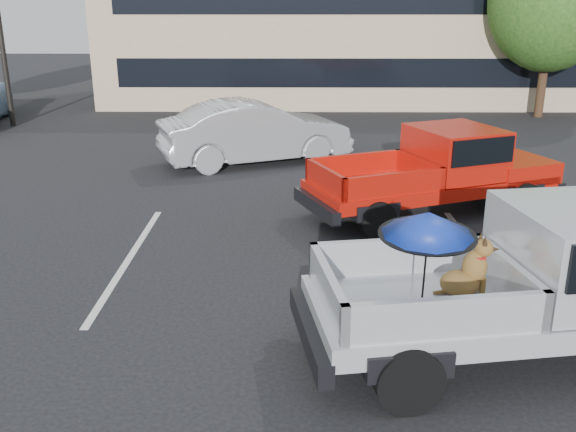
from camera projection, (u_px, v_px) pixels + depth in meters
The scene contains 7 objects.
ground at pixel (306, 314), 9.05m from camera, with size 90.00×90.00×0.00m, color black.
stripe_left at pixel (129, 258), 10.96m from camera, with size 0.12×5.00×0.01m, color silver.
stripe_right at pixel (480, 260), 10.91m from camera, with size 0.12×5.00×0.01m, color silver.
motel_building at pixel (344, 23), 27.87m from camera, with size 20.40×8.40×6.30m.
silver_pickup at pixel (559, 274), 7.75m from camera, with size 5.92×2.81×2.06m.
red_pickup at pixel (447, 167), 13.10m from camera, with size 5.62×3.71×1.75m.
silver_sedan at pixel (255, 132), 17.14m from camera, with size 1.76×5.05×1.66m, color #9FA2A5.
Camera 1 is at (-0.19, -8.12, 4.22)m, focal length 40.00 mm.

